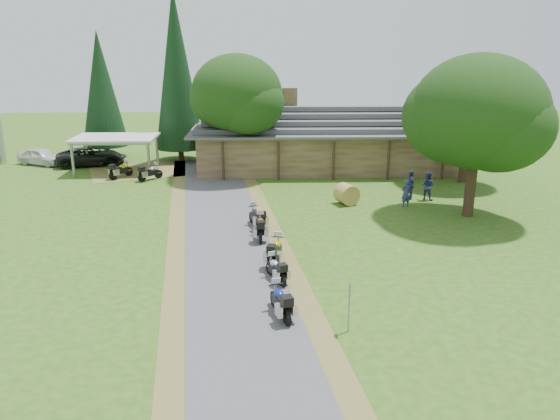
{
  "coord_description": "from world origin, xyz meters",
  "views": [
    {
      "loc": [
        1.14,
        -19.19,
        9.69
      ],
      "look_at": [
        1.79,
        6.94,
        1.6
      ],
      "focal_mm": 35.0,
      "sensor_mm": 36.0,
      "label": 1
    }
  ],
  "objects_px": {
    "car_dark_suv": "(91,152)",
    "motorcycle_row_c": "(276,250)",
    "motorcycle_row_a": "(280,300)",
    "motorcycle_row_d": "(261,226)",
    "motorcycle_carport_b": "(150,172)",
    "carport": "(117,154)",
    "car_white_sedan": "(41,154)",
    "motorcycle_row_e": "(257,216)",
    "motorcycle_carport_a": "(121,169)",
    "lodge": "(327,136)",
    "motorcycle_row_b": "(276,268)",
    "hay_bale": "(347,194)"
  },
  "relations": [
    {
      "from": "motorcycle_row_c",
      "to": "motorcycle_row_e",
      "type": "height_order",
      "value": "motorcycle_row_c"
    },
    {
      "from": "motorcycle_row_b",
      "to": "car_white_sedan",
      "type": "bearing_deg",
      "value": 15.99
    },
    {
      "from": "carport",
      "to": "motorcycle_row_b",
      "type": "relative_size",
      "value": 3.75
    },
    {
      "from": "carport",
      "to": "hay_bale",
      "type": "bearing_deg",
      "value": -30.48
    },
    {
      "from": "lodge",
      "to": "motorcycle_row_e",
      "type": "xyz_separation_m",
      "value": [
        -5.42,
        -15.07,
        -1.8
      ]
    },
    {
      "from": "car_white_sedan",
      "to": "motorcycle_carport_a",
      "type": "bearing_deg",
      "value": -98.71
    },
    {
      "from": "motorcycle_row_d",
      "to": "hay_bale",
      "type": "distance_m",
      "value": 8.1
    },
    {
      "from": "motorcycle_row_a",
      "to": "car_dark_suv",
      "type": "bearing_deg",
      "value": 12.81
    },
    {
      "from": "car_dark_suv",
      "to": "motorcycle_row_e",
      "type": "height_order",
      "value": "car_dark_suv"
    },
    {
      "from": "carport",
      "to": "motorcycle_carport_a",
      "type": "distance_m",
      "value": 2.52
    },
    {
      "from": "motorcycle_row_c",
      "to": "motorcycle_carport_b",
      "type": "bearing_deg",
      "value": 42.31
    },
    {
      "from": "car_white_sedan",
      "to": "car_dark_suv",
      "type": "xyz_separation_m",
      "value": [
        4.18,
        -0.36,
        0.25
      ]
    },
    {
      "from": "motorcycle_row_a",
      "to": "motorcycle_row_e",
      "type": "relative_size",
      "value": 0.98
    },
    {
      "from": "car_dark_suv",
      "to": "motorcycle_row_e",
      "type": "bearing_deg",
      "value": -155.33
    },
    {
      "from": "carport",
      "to": "motorcycle_row_c",
      "type": "height_order",
      "value": "carport"
    },
    {
      "from": "carport",
      "to": "motorcycle_row_b",
      "type": "xyz_separation_m",
      "value": [
        11.99,
        -20.77,
        -0.78
      ]
    },
    {
      "from": "motorcycle_row_a",
      "to": "motorcycle_row_d",
      "type": "relative_size",
      "value": 0.95
    },
    {
      "from": "motorcycle_row_d",
      "to": "hay_bale",
      "type": "xyz_separation_m",
      "value": [
        5.29,
        6.12,
        -0.04
      ]
    },
    {
      "from": "carport",
      "to": "motorcycle_row_d",
      "type": "xyz_separation_m",
      "value": [
        11.3,
        -15.57,
        -0.68
      ]
    },
    {
      "from": "motorcycle_row_c",
      "to": "motorcycle_carport_a",
      "type": "xyz_separation_m",
      "value": [
        -11.18,
        16.63,
        -0.02
      ]
    },
    {
      "from": "motorcycle_row_a",
      "to": "motorcycle_row_d",
      "type": "distance_m",
      "value": 8.33
    },
    {
      "from": "motorcycle_row_b",
      "to": "motorcycle_carport_b",
      "type": "xyz_separation_m",
      "value": [
        -8.86,
        17.81,
        0.05
      ]
    },
    {
      "from": "motorcycle_carport_a",
      "to": "motorcycle_row_c",
      "type": "bearing_deg",
      "value": -110.71
    },
    {
      "from": "carport",
      "to": "motorcycle_row_a",
      "type": "xyz_separation_m",
      "value": [
        12.1,
        -23.86,
        -0.72
      ]
    },
    {
      "from": "car_white_sedan",
      "to": "motorcycle_row_b",
      "type": "bearing_deg",
      "value": -117.87
    },
    {
      "from": "lodge",
      "to": "motorcycle_row_d",
      "type": "distance_m",
      "value": 17.69
    },
    {
      "from": "motorcycle_carport_a",
      "to": "carport",
      "type": "bearing_deg",
      "value": 55.39
    },
    {
      "from": "carport",
      "to": "hay_bale",
      "type": "relative_size",
      "value": 4.96
    },
    {
      "from": "motorcycle_row_a",
      "to": "motorcycle_carport_a",
      "type": "distance_m",
      "value": 24.36
    },
    {
      "from": "lodge",
      "to": "carport",
      "type": "bearing_deg",
      "value": -175.7
    },
    {
      "from": "motorcycle_carport_b",
      "to": "carport",
      "type": "bearing_deg",
      "value": 91.79
    },
    {
      "from": "car_white_sedan",
      "to": "motorcycle_row_e",
      "type": "xyz_separation_m",
      "value": [
        17.93,
        -16.33,
        -0.22
      ]
    },
    {
      "from": "motorcycle_row_a",
      "to": "motorcycle_row_d",
      "type": "bearing_deg",
      "value": -11.26
    },
    {
      "from": "motorcycle_carport_b",
      "to": "motorcycle_row_b",
      "type": "bearing_deg",
      "value": -108.33
    },
    {
      "from": "motorcycle_row_b",
      "to": "motorcycle_carport_a",
      "type": "height_order",
      "value": "motorcycle_carport_a"
    },
    {
      "from": "hay_bale",
      "to": "motorcycle_row_a",
      "type": "bearing_deg",
      "value": -107.29
    },
    {
      "from": "motorcycle_row_d",
      "to": "motorcycle_carport_a",
      "type": "relative_size",
      "value": 1.04
    },
    {
      "from": "car_white_sedan",
      "to": "motorcycle_carport_a",
      "type": "distance_m",
      "value": 9.05
    },
    {
      "from": "car_dark_suv",
      "to": "motorcycle_carport_b",
      "type": "height_order",
      "value": "car_dark_suv"
    },
    {
      "from": "motorcycle_carport_b",
      "to": "motorcycle_row_d",
      "type": "bearing_deg",
      "value": -101.87
    },
    {
      "from": "hay_bale",
      "to": "car_white_sedan",
      "type": "bearing_deg",
      "value": 153.01
    },
    {
      "from": "lodge",
      "to": "motorcycle_row_c",
      "type": "distance_m",
      "value": 20.71
    },
    {
      "from": "lodge",
      "to": "motorcycle_carport_b",
      "type": "xyz_separation_m",
      "value": [
        -13.36,
        -4.2,
        -1.83
      ]
    },
    {
      "from": "car_white_sedan",
      "to": "motorcycle_carport_a",
      "type": "relative_size",
      "value": 2.74
    },
    {
      "from": "carport",
      "to": "motorcycle_row_c",
      "type": "relative_size",
      "value": 3.2
    },
    {
      "from": "car_white_sedan",
      "to": "motorcycle_row_e",
      "type": "relative_size",
      "value": 2.73
    },
    {
      "from": "carport",
      "to": "motorcycle_row_a",
      "type": "height_order",
      "value": "carport"
    },
    {
      "from": "motorcycle_carport_b",
      "to": "lodge",
      "type": "bearing_deg",
      "value": -27.34
    },
    {
      "from": "car_dark_suv",
      "to": "motorcycle_row_c",
      "type": "bearing_deg",
      "value": -161.14
    },
    {
      "from": "car_dark_suv",
      "to": "motorcycle_row_e",
      "type": "xyz_separation_m",
      "value": [
        13.75,
        -15.97,
        -0.46
      ]
    }
  ]
}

